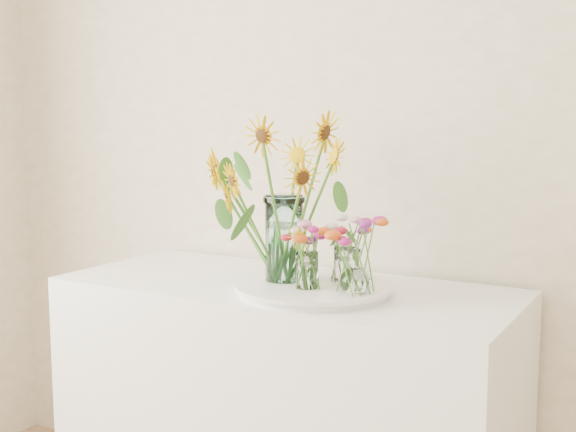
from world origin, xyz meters
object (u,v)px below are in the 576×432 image
(counter, at_px, (285,424))
(tray, at_px, (314,290))
(mason_jar, at_px, (284,239))
(small_vase_c, at_px, (344,265))
(small_vase_a, at_px, (307,271))
(small_vase_b, at_px, (355,272))

(counter, xyz_separation_m, tray, (0.14, -0.07, 0.46))
(mason_jar, distance_m, small_vase_c, 0.19)
(counter, bearing_deg, tray, -27.22)
(counter, xyz_separation_m, small_vase_c, (0.20, 0.00, 0.53))
(mason_jar, distance_m, small_vase_a, 0.14)
(small_vase_a, distance_m, small_vase_b, 0.14)
(small_vase_a, relative_size, small_vase_c, 1.01)
(tray, xyz_separation_m, small_vase_b, (0.15, -0.04, 0.08))
(small_vase_c, bearing_deg, mason_jar, -154.84)
(tray, relative_size, mason_jar, 1.68)
(counter, distance_m, small_vase_a, 0.56)
(counter, height_order, small_vase_b, small_vase_b)
(small_vase_a, bearing_deg, small_vase_b, 6.27)
(small_vase_a, distance_m, small_vase_c, 0.14)
(small_vase_b, xyz_separation_m, small_vase_c, (-0.09, 0.11, -0.01))
(small_vase_a, xyz_separation_m, small_vase_c, (0.05, 0.13, -0.00))
(small_vase_b, height_order, small_vase_c, small_vase_b)
(small_vase_c, bearing_deg, small_vase_b, -52.83)
(tray, height_order, mason_jar, mason_jar)
(counter, distance_m, small_vase_c, 0.57)
(small_vase_b, bearing_deg, tray, 163.76)
(small_vase_a, bearing_deg, small_vase_c, 67.75)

